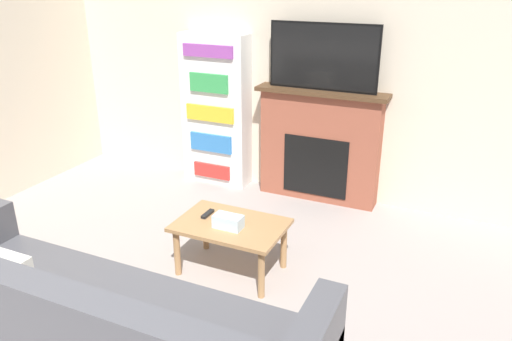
{
  "coord_description": "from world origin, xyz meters",
  "views": [
    {
      "loc": [
        1.54,
        -0.91,
        2.23
      ],
      "look_at": [
        0.01,
        2.43,
        0.75
      ],
      "focal_mm": 35.0,
      "sensor_mm": 36.0,
      "label": 1
    }
  ],
  "objects": [
    {
      "name": "wall_back",
      "position": [
        0.0,
        3.85,
        1.35
      ],
      "size": [
        6.65,
        0.06,
        2.7
      ],
      "color": "beige",
      "rests_on": "ground_plane"
    },
    {
      "name": "tv",
      "position": [
        0.14,
        3.69,
        1.47
      ],
      "size": [
        1.07,
        0.03,
        0.63
      ],
      "color": "black",
      "rests_on": "fireplace"
    },
    {
      "name": "bookshelf",
      "position": [
        -1.03,
        3.68,
        0.82
      ],
      "size": [
        0.74,
        0.29,
        1.63
      ],
      "color": "white",
      "rests_on": "ground_plane"
    },
    {
      "name": "fireplace",
      "position": [
        0.14,
        3.71,
        0.58
      ],
      "size": [
        1.31,
        0.28,
        1.15
      ],
      "color": "brown",
      "rests_on": "ground_plane"
    },
    {
      "name": "couch",
      "position": [
        -0.22,
        0.74,
        0.31
      ],
      "size": [
        2.58,
        0.95,
        0.93
      ],
      "color": "#4C4C51",
      "rests_on": "ground_plane"
    },
    {
      "name": "remote_control",
      "position": [
        -0.28,
        2.15,
        0.43
      ],
      "size": [
        0.04,
        0.15,
        0.02
      ],
      "color": "black",
      "rests_on": "coffee_table"
    },
    {
      "name": "coffee_table",
      "position": [
        -0.05,
        2.1,
        0.36
      ],
      "size": [
        0.84,
        0.56,
        0.42
      ],
      "color": "#A87A4C",
      "rests_on": "ground_plane"
    },
    {
      "name": "tissue_box",
      "position": [
        -0.04,
        2.03,
        0.47
      ],
      "size": [
        0.22,
        0.12,
        0.1
      ],
      "color": "silver",
      "rests_on": "coffee_table"
    }
  ]
}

